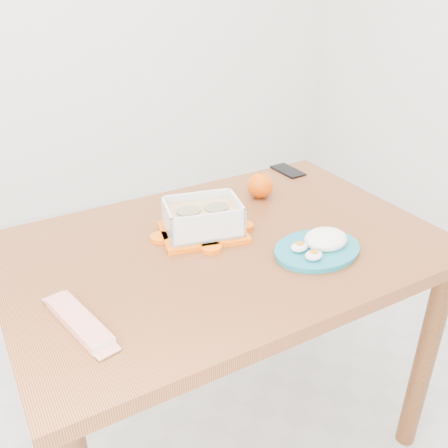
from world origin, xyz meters
name	(u,v)px	position (x,y,z in m)	size (l,w,h in m)	color
ground	(206,394)	(0.00, 0.00, 0.00)	(3.50, 3.50, 0.00)	#B7B7B2
dining_table	(224,275)	(-0.02, -0.18, 0.65)	(1.18, 0.81, 0.75)	#994B2B
food_container	(203,219)	(-0.05, -0.11, 0.80)	(0.26, 0.22, 0.10)	#FF6507
orange_fruit	(260,185)	(0.22, 0.03, 0.79)	(0.08, 0.08, 0.08)	orange
rice_plate	(320,244)	(0.19, -0.33, 0.77)	(0.26, 0.26, 0.06)	#187286
candy_bar	(79,321)	(-0.44, -0.34, 0.76)	(0.21, 0.05, 0.02)	red
smartphone	(288,171)	(0.42, 0.16, 0.75)	(0.06, 0.13, 0.01)	black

